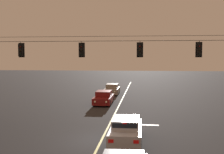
{
  "coord_description": "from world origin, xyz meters",
  "views": [
    {
      "loc": [
        2.42,
        -16.24,
        4.9
      ],
      "look_at": [
        0.0,
        5.86,
        3.38
      ],
      "focal_mm": 45.41,
      "sensor_mm": 36.0,
      "label": 1
    }
  ],
  "objects": [
    {
      "name": "traffic_light_leftmost",
      "position": [
        -7.01,
        4.84,
        5.49
      ],
      "size": [
        0.48,
        0.41,
        1.22
      ],
      "color": "black"
    },
    {
      "name": "signal_span_assembly",
      "position": [
        0.0,
        4.86,
        3.93
      ],
      "size": [
        21.1,
        0.32,
        7.55
      ],
      "color": "#38281C",
      "rests_on": "ground"
    },
    {
      "name": "traffic_light_right_inner",
      "position": [
        6.46,
        4.84,
        5.49
      ],
      "size": [
        0.48,
        0.41,
        1.22
      ],
      "color": "black"
    },
    {
      "name": "car_oncoming_trailing",
      "position": [
        -1.67,
        21.33,
        0.65
      ],
      "size": [
        1.8,
        4.42,
        1.39
      ],
      "color": "gray",
      "rests_on": "ground"
    },
    {
      "name": "traffic_light_centre",
      "position": [
        2.19,
        4.84,
        5.49
      ],
      "size": [
        0.48,
        0.41,
        1.22
      ],
      "color": "black"
    },
    {
      "name": "ground_plane",
      "position": [
        0.0,
        0.0,
        0.0
      ],
      "size": [
        180.0,
        180.0,
        0.0
      ],
      "primitive_type": "plane",
      "color": "#28282B"
    },
    {
      "name": "lane_centre_stripe",
      "position": [
        0.0,
        10.86,
        0.0
      ],
      "size": [
        0.14,
        60.0,
        0.01
      ],
      "primitive_type": "cube",
      "color": "#D1C64C",
      "rests_on": "ground"
    },
    {
      "name": "stop_bar_paint",
      "position": [
        1.9,
        4.26,
        0.0
      ],
      "size": [
        3.4,
        0.36,
        0.01
      ],
      "primitive_type": "cube",
      "color": "silver",
      "rests_on": "ground"
    },
    {
      "name": "car_waiting_near_lane",
      "position": [
        1.45,
        0.12,
        0.65
      ],
      "size": [
        1.8,
        4.33,
        1.39
      ],
      "color": "#A5A5AD",
      "rests_on": "ground"
    },
    {
      "name": "traffic_light_left_inner",
      "position": [
        -2.23,
        4.84,
        5.49
      ],
      "size": [
        0.48,
        0.41,
        1.22
      ],
      "color": "black"
    },
    {
      "name": "car_oncoming_lead",
      "position": [
        -1.69,
        13.22,
        0.65
      ],
      "size": [
        1.8,
        4.42,
        1.39
      ],
      "color": "maroon",
      "rests_on": "ground"
    }
  ]
}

